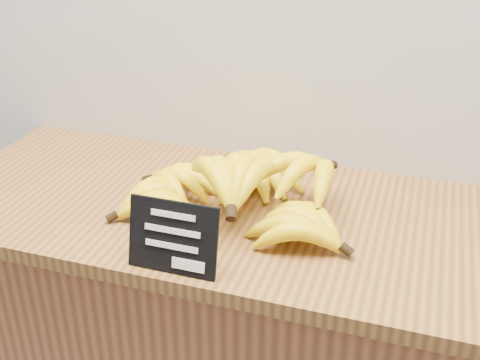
% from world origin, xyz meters
% --- Properties ---
extents(counter_top, '(1.31, 0.54, 0.03)m').
position_xyz_m(counter_top, '(0.09, 2.75, 0.92)').
color(counter_top, brown).
rests_on(counter_top, counter).
extents(chalkboard_sign, '(0.16, 0.04, 0.12)m').
position_xyz_m(chalkboard_sign, '(0.03, 2.52, 0.99)').
color(chalkboard_sign, black).
rests_on(chalkboard_sign, counter_top).
extents(banana_pile, '(0.50, 0.42, 0.13)m').
position_xyz_m(banana_pile, '(0.08, 2.75, 0.98)').
color(banana_pile, yellow).
rests_on(banana_pile, counter_top).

